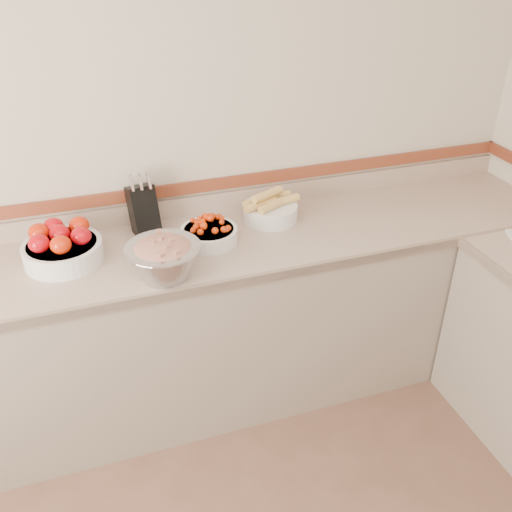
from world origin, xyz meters
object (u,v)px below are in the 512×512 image
object	(u,v)px
knife_block	(143,208)
corn_bowl	(270,209)
cherry_tomato_bowl	(209,232)
rhubarb_bowl	(164,258)
tomato_bowl	(62,247)

from	to	relation	value
knife_block	corn_bowl	size ratio (longest dim) A/B	0.99
knife_block	cherry_tomato_bowl	world-z (taller)	knife_block
corn_bowl	rhubarb_bowl	xyz separation A→B (m)	(-0.59, -0.35, 0.03)
cherry_tomato_bowl	rhubarb_bowl	size ratio (longest dim) A/B	0.84
rhubarb_bowl	tomato_bowl	bearing A→B (deg)	145.79
tomato_bowl	cherry_tomato_bowl	distance (m)	0.64
corn_bowl	cherry_tomato_bowl	bearing A→B (deg)	-161.13
corn_bowl	rhubarb_bowl	world-z (taller)	rhubarb_bowl
tomato_bowl	cherry_tomato_bowl	xyz separation A→B (m)	(0.64, -0.04, -0.02)
cherry_tomato_bowl	tomato_bowl	bearing A→B (deg)	176.69
knife_block	cherry_tomato_bowl	size ratio (longest dim) A/B	1.12
cherry_tomato_bowl	corn_bowl	world-z (taller)	corn_bowl
knife_block	cherry_tomato_bowl	bearing A→B (deg)	-37.49
tomato_bowl	corn_bowl	bearing A→B (deg)	4.63
corn_bowl	tomato_bowl	bearing A→B (deg)	-175.37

